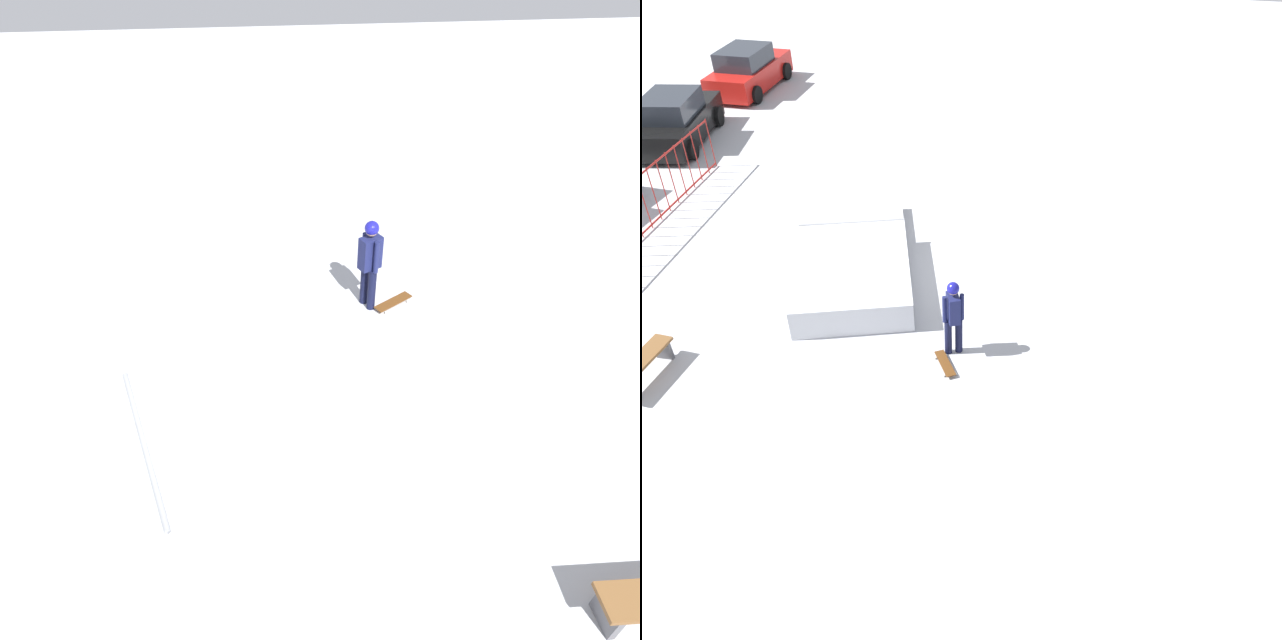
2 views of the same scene
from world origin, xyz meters
TOP-DOWN VIEW (x-y plane):
  - ground_plane at (0.00, 0.00)m, footprint 60.00×60.00m
  - skate_ramp at (0.11, 0.28)m, footprint 5.94×4.16m
  - skater at (-2.12, -2.62)m, footprint 0.44×0.41m
  - skateboard at (-2.60, -2.54)m, footprint 0.79×0.58m

SIDE VIEW (x-z plane):
  - ground_plane at x=0.00m, z-range 0.00..0.00m
  - skateboard at x=-2.60m, z-range 0.03..0.12m
  - skate_ramp at x=0.11m, z-range -0.05..0.69m
  - skater at x=-2.12m, z-range 0.14..1.87m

